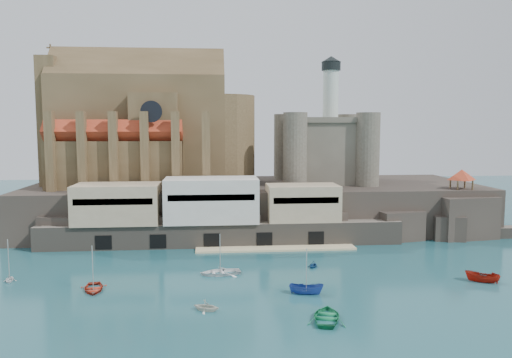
{
  "coord_description": "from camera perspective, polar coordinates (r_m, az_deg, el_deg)",
  "views": [
    {
      "loc": [
        -9.69,
        -73.19,
        22.9
      ],
      "look_at": [
        -0.53,
        32.0,
        11.85
      ],
      "focal_mm": 35.0,
      "sensor_mm": 36.0,
      "label": 1
    }
  ],
  "objects": [
    {
      "name": "church",
      "position": [
        115.95,
        -12.19,
        5.46
      ],
      "size": [
        47.0,
        25.93,
        30.51
      ],
      "color": "#503E25",
      "rests_on": "promontory"
    },
    {
      "name": "boat_4",
      "position": [
        84.18,
        -26.32,
        -10.44
      ],
      "size": [
        2.45,
        1.68,
        2.66
      ],
      "primitive_type": "imported",
      "rotation": [
        0.0,
        0.0,
        3.27
      ],
      "color": "white",
      "rests_on": "ground"
    },
    {
      "name": "boat_7",
      "position": [
        83.55,
        6.54,
        -9.97
      ],
      "size": [
        2.65,
        2.28,
        2.62
      ],
      "primitive_type": "imported",
      "rotation": [
        0.0,
        0.0,
        5.79
      ],
      "color": "navy",
      "rests_on": "ground"
    },
    {
      "name": "promontory",
      "position": [
        114.39,
        -0.15,
        -3.07
      ],
      "size": [
        100.0,
        36.0,
        10.0
      ],
      "color": "black",
      "rests_on": "ground"
    },
    {
      "name": "ground",
      "position": [
        77.3,
        2.5,
        -11.26
      ],
      "size": [
        300.0,
        300.0,
        0.0
      ],
      "primitive_type": "plane",
      "color": "#184850",
      "rests_on": "ground"
    },
    {
      "name": "boat_6",
      "position": [
        79.42,
        -4.11,
        -10.8
      ],
      "size": [
        2.03,
        4.69,
        6.36
      ],
      "primitive_type": "imported",
      "rotation": [
        0.0,
        0.0,
        4.87
      ],
      "color": "white",
      "rests_on": "ground"
    },
    {
      "name": "rock_outcrop",
      "position": [
        113.3,
        22.31,
        -4.07
      ],
      "size": [
        14.5,
        10.5,
        8.7
      ],
      "color": "black",
      "rests_on": "ground"
    },
    {
      "name": "boat_2",
      "position": [
        70.81,
        5.76,
        -12.93
      ],
      "size": [
        2.23,
        2.19,
        4.77
      ],
      "primitive_type": "imported",
      "rotation": [
        0.0,
        0.0,
        1.32
      ],
      "color": "#254496",
      "rests_on": "ground"
    },
    {
      "name": "pavilion",
      "position": [
        112.32,
        22.45,
        0.33
      ],
      "size": [
        6.4,
        6.4,
        5.4
      ],
      "color": "#503E25",
      "rests_on": "rock_outcrop"
    },
    {
      "name": "boat_1",
      "position": [
        64.85,
        -5.71,
        -14.73
      ],
      "size": [
        2.76,
        3.36,
        3.36
      ],
      "primitive_type": "imported",
      "rotation": [
        0.0,
        0.0,
        1.17
      ],
      "color": "silver",
      "rests_on": "ground"
    },
    {
      "name": "boat_0",
      "position": [
        75.52,
        -18.08,
        -11.98
      ],
      "size": [
        4.08,
        1.87,
        5.51
      ],
      "primitive_type": "imported",
      "rotation": [
        0.0,
        0.0,
        0.19
      ],
      "color": "#AC2E1A",
      "rests_on": "ground"
    },
    {
      "name": "castle_keep",
      "position": [
        117.23,
        7.74,
        3.68
      ],
      "size": [
        21.2,
        21.2,
        29.3
      ],
      "color": "#4E493D",
      "rests_on": "promontory"
    },
    {
      "name": "boat_3",
      "position": [
        62.5,
        8.12,
        -15.58
      ],
      "size": [
        4.91,
        2.53,
        6.6
      ],
      "primitive_type": "imported",
      "rotation": [
        0.0,
        0.0,
        2.88
      ],
      "color": "#187F4D",
      "rests_on": "ground"
    },
    {
      "name": "quay",
      "position": [
        97.73,
        -5.21,
        -3.97
      ],
      "size": [
        70.0,
        12.0,
        13.05
      ],
      "color": "#695F54",
      "rests_on": "ground"
    },
    {
      "name": "boat_5",
      "position": [
        82.63,
        24.42,
        -10.66
      ],
      "size": [
        2.52,
        2.5,
        4.85
      ],
      "primitive_type": "imported",
      "rotation": [
        0.0,
        0.0,
        4.21
      ],
      "color": "#991A0C",
      "rests_on": "ground"
    }
  ]
}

